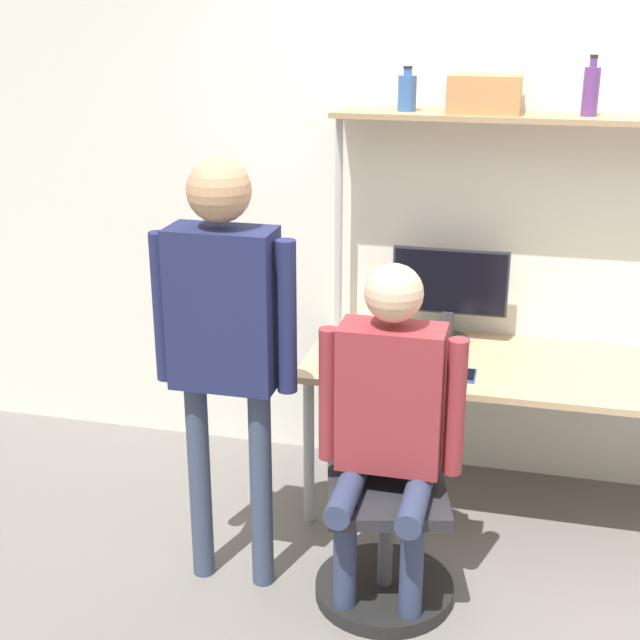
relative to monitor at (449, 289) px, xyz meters
name	(u,v)px	position (x,y,z in m)	size (l,w,h in m)	color
ground_plane	(504,556)	(0.35, -0.63, -1.00)	(12.00, 12.00, 0.00)	slate
wall_back	(533,212)	(0.35, 0.18, 0.35)	(8.00, 0.06, 2.70)	silver
desk	(519,378)	(0.35, -0.23, -0.32)	(1.92, 0.76, 0.74)	tan
shelf_unit	(536,173)	(0.35, 0.00, 0.56)	(1.82, 0.28, 1.82)	#997A56
monitor	(449,289)	(0.00, 0.00, 0.00)	(0.55, 0.22, 0.45)	#333338
laptop	(414,357)	(-0.10, -0.41, -0.20)	(0.28, 0.21, 0.21)	#333338
cell_phone	(467,375)	(0.14, -0.43, -0.25)	(0.07, 0.15, 0.01)	#264C8C
office_chair	(385,527)	(-0.12, -0.98, -0.71)	(0.56, 0.56, 0.94)	black
person_seated	(389,411)	(-0.11, -1.03, -0.17)	(0.56, 0.47, 1.39)	#2D3856
person_standing	(224,323)	(-0.75, -1.05, 0.13)	(0.57, 0.24, 1.76)	#38425B
bottle_blue	(407,92)	(-0.23, 0.00, 0.90)	(0.08, 0.08, 0.19)	#335999
bottle_purple	(591,90)	(0.55, 0.00, 0.93)	(0.07, 0.07, 0.25)	#593372
storage_box	(484,94)	(0.11, 0.00, 0.90)	(0.31, 0.22, 0.16)	#B27A47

